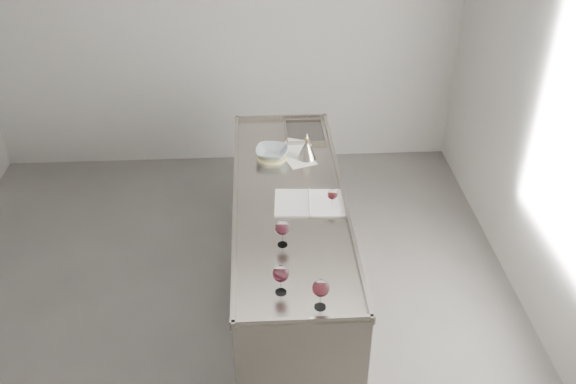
{
  "coord_description": "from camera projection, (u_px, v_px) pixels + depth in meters",
  "views": [
    {
      "loc": [
        0.28,
        -3.33,
        3.36
      ],
      "look_at": [
        0.49,
        0.24,
        1.02
      ],
      "focal_mm": 40.0,
      "sensor_mm": 36.0,
      "label": 1
    }
  ],
  "objects": [
    {
      "name": "room_shell",
      "position": [
        209.0,
        164.0,
        3.84
      ],
      "size": [
        4.54,
        5.04,
        2.84
      ],
      "color": "#4D4B48",
      "rests_on": "ground"
    },
    {
      "name": "wine_glass_left",
      "position": [
        282.0,
        228.0,
        3.86
      ],
      "size": [
        0.09,
        0.09,
        0.18
      ],
      "rotation": [
        0.0,
        0.0,
        -0.04
      ],
      "color": "white",
      "rests_on": "counter"
    },
    {
      "name": "wine_glass_right",
      "position": [
        321.0,
        289.0,
        3.4
      ],
      "size": [
        0.09,
        0.09,
        0.18
      ],
      "rotation": [
        0.0,
        0.0,
        0.18
      ],
      "color": "white",
      "rests_on": "counter"
    },
    {
      "name": "ceramic_bowl",
      "position": [
        272.0,
        152.0,
        4.79
      ],
      "size": [
        0.28,
        0.28,
        0.06
      ],
      "primitive_type": "imported",
      "rotation": [
        0.0,
        0.0,
        -0.16
      ],
      "color": "#8EA0A5",
      "rests_on": "trivet"
    },
    {
      "name": "notebook",
      "position": [
        309.0,
        203.0,
        4.29
      ],
      "size": [
        0.49,
        0.35,
        0.02
      ],
      "rotation": [
        0.0,
        0.0,
        -0.06
      ],
      "color": "white",
      "rests_on": "counter"
    },
    {
      "name": "loose_paper_top",
      "position": [
        298.0,
        158.0,
        4.81
      ],
      "size": [
        0.28,
        0.33,
        0.0
      ],
      "primitive_type": "cube",
      "rotation": [
        0.0,
        0.0,
        0.33
      ],
      "color": "white",
      "rests_on": "counter"
    },
    {
      "name": "wine_funnel",
      "position": [
        307.0,
        151.0,
        4.77
      ],
      "size": [
        0.14,
        0.14,
        0.21
      ],
      "rotation": [
        0.0,
        0.0,
        0.19
      ],
      "color": "#AAA198",
      "rests_on": "counter"
    },
    {
      "name": "wine_glass_small",
      "position": [
        333.0,
        195.0,
        4.21
      ],
      "size": [
        0.07,
        0.07,
        0.14
      ],
      "rotation": [
        0.0,
        0.0,
        -0.14
      ],
      "color": "white",
      "rests_on": "counter"
    },
    {
      "name": "counter",
      "position": [
        289.0,
        251.0,
        4.62
      ],
      "size": [
        0.77,
        2.42,
        0.97
      ],
      "color": "gray",
      "rests_on": "ground"
    },
    {
      "name": "trivet",
      "position": [
        272.0,
        157.0,
        4.81
      ],
      "size": [
        0.28,
        0.28,
        0.02
      ],
      "primitive_type": "cylinder",
      "rotation": [
        0.0,
        0.0,
        -0.28
      ],
      "color": "#D1CA87",
      "rests_on": "counter"
    },
    {
      "name": "wine_glass_middle",
      "position": [
        281.0,
        274.0,
        3.5
      ],
      "size": [
        0.09,
        0.09,
        0.18
      ],
      "rotation": [
        0.0,
        0.0,
        0.39
      ],
      "color": "white",
      "rests_on": "counter"
    },
    {
      "name": "loose_paper_under",
      "position": [
        295.0,
        149.0,
        4.92
      ],
      "size": [
        0.31,
        0.36,
        0.0
      ],
      "primitive_type": "cube",
      "rotation": [
        0.0,
        0.0,
        -0.37
      ],
      "color": "white",
      "rests_on": "counter"
    }
  ]
}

